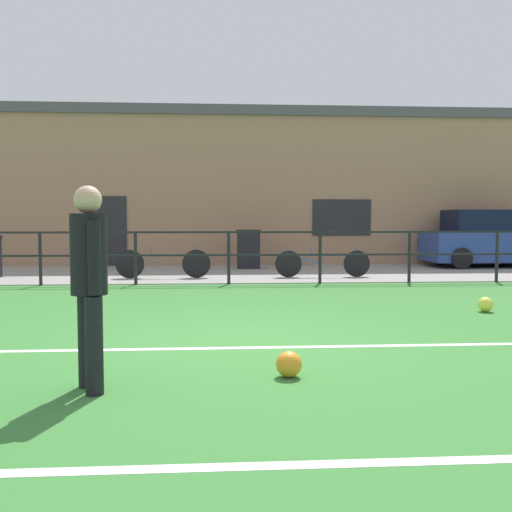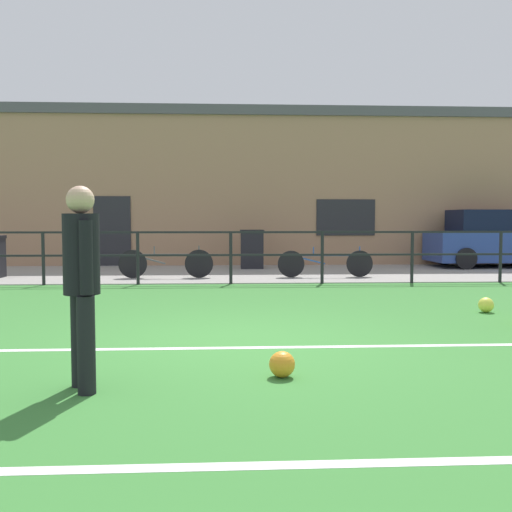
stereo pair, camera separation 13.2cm
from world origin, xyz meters
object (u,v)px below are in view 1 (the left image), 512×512
object	(u,v)px
bicycle_parked_1	(322,263)
trash_bin_1	(248,249)
player_goalkeeper	(89,275)
soccer_ball_match	(289,364)
soccer_ball_spare	(485,304)
bicycle_parked_0	(163,263)
parked_car_red	(496,240)

from	to	relation	value
bicycle_parked_1	trash_bin_1	distance (m)	3.10
trash_bin_1	player_goalkeeper	bearing A→B (deg)	-99.37
soccer_ball_match	soccer_ball_spare	bearing A→B (deg)	45.01
bicycle_parked_1	bicycle_parked_0	bearing A→B (deg)	180.00
player_goalkeeper	parked_car_red	distance (m)	14.98
player_goalkeeper	soccer_ball_spare	xyz separation A→B (m)	(5.09, 3.72, -0.83)
soccer_ball_match	soccer_ball_spare	distance (m)	4.84
bicycle_parked_0	bicycle_parked_1	distance (m)	3.80
bicycle_parked_1	parked_car_red	bearing A→B (deg)	26.29
player_goalkeeper	soccer_ball_match	world-z (taller)	player_goalkeeper
parked_car_red	bicycle_parked_1	xyz separation A→B (m)	(-5.66, -2.80, -0.45)
soccer_ball_match	bicycle_parked_1	bearing A→B (deg)	77.72
bicycle_parked_1	soccer_ball_spare	bearing A→B (deg)	-73.87
soccer_ball_spare	trash_bin_1	world-z (taller)	trash_bin_1
parked_car_red	trash_bin_1	size ratio (longest dim) A/B	3.84
bicycle_parked_1	trash_bin_1	xyz separation A→B (m)	(-1.64, 2.62, 0.22)
soccer_ball_match	bicycle_parked_0	xyz separation A→B (m)	(-1.91, 8.71, 0.25)
player_goalkeeper	bicycle_parked_0	distance (m)	9.03
soccer_ball_match	parked_car_red	world-z (taller)	parked_car_red
player_goalkeeper	bicycle_parked_0	xyz separation A→B (m)	(-0.24, 9.01, -0.58)
parked_car_red	trash_bin_1	bearing A→B (deg)	-178.59
parked_car_red	trash_bin_1	world-z (taller)	parked_car_red
parked_car_red	player_goalkeeper	bearing A→B (deg)	-128.00
player_goalkeeper	soccer_ball_spare	distance (m)	6.36
soccer_ball_match	trash_bin_1	xyz separation A→B (m)	(0.26, 11.33, 0.46)
parked_car_red	bicycle_parked_0	xyz separation A→B (m)	(-9.46, -2.80, -0.43)
player_goalkeeper	soccer_ball_spare	size ratio (longest dim) A/B	7.31
bicycle_parked_0	bicycle_parked_1	bearing A→B (deg)	0.00
soccer_ball_match	trash_bin_1	size ratio (longest dim) A/B	0.21
soccer_ball_match	bicycle_parked_1	size ratio (longest dim) A/B	0.10
bicycle_parked_1	trash_bin_1	size ratio (longest dim) A/B	2.10
bicycle_parked_0	parked_car_red	bearing A→B (deg)	16.47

